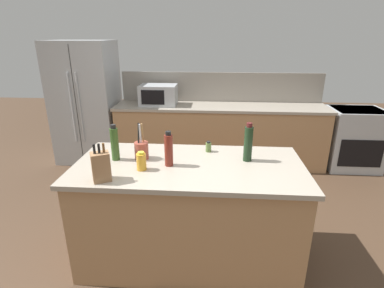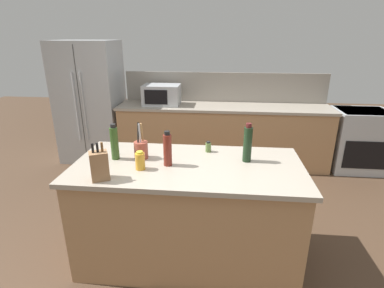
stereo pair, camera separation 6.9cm
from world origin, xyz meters
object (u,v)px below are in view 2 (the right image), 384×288
at_px(microwave, 162,95).
at_px(knife_block, 99,165).
at_px(honey_jar, 140,161).
at_px(wine_bottle, 248,144).
at_px(spice_jar_oregano, 208,147).
at_px(utensil_crock, 141,149).
at_px(range_oven, 358,140).
at_px(refrigerator, 91,102).
at_px(vinegar_bottle, 168,149).
at_px(olive_oil_bottle, 114,143).

relative_size(microwave, knife_block, 1.90).
relative_size(microwave, honey_jar, 3.61).
bearing_deg(wine_bottle, spice_jar_oregano, 151.43).
bearing_deg(utensil_crock, range_oven, 37.51).
xyz_separation_m(range_oven, knife_block, (-2.95, -2.54, 0.59)).
relative_size(refrigerator, microwave, 3.41).
bearing_deg(utensil_crock, knife_block, -114.58).
bearing_deg(microwave, wine_bottle, -61.20).
height_order(spice_jar_oregano, vinegar_bottle, vinegar_bottle).
relative_size(refrigerator, knife_block, 6.48).
distance_m(vinegar_bottle, wine_bottle, 0.67).
relative_size(range_oven, vinegar_bottle, 3.11).
bearing_deg(range_oven, knife_block, -139.22).
bearing_deg(spice_jar_oregano, olive_oil_bottle, -162.69).
relative_size(spice_jar_oregano, honey_jar, 0.65).
relative_size(utensil_crock, wine_bottle, 0.95).
bearing_deg(knife_block, wine_bottle, -4.19).
relative_size(knife_block, spice_jar_oregano, 2.90).
bearing_deg(vinegar_bottle, wine_bottle, 12.99).
bearing_deg(olive_oil_bottle, spice_jar_oregano, 17.31).
height_order(vinegar_bottle, olive_oil_bottle, olive_oil_bottle).
distance_m(spice_jar_oregano, wine_bottle, 0.40).
bearing_deg(microwave, refrigerator, 177.48).
xyz_separation_m(microwave, wine_bottle, (1.15, -2.09, 0.01)).
xyz_separation_m(microwave, olive_oil_bottle, (0.01, -2.15, -0.00)).
xyz_separation_m(refrigerator, spice_jar_oregano, (1.98, -1.95, 0.05)).
xyz_separation_m(microwave, vinegar_bottle, (0.49, -2.24, -0.01)).
distance_m(refrigerator, spice_jar_oregano, 2.78).
relative_size(refrigerator, vinegar_bottle, 6.35).
bearing_deg(honey_jar, vinegar_bottle, 25.77).
bearing_deg(utensil_crock, olive_oil_bottle, -170.17).
bearing_deg(range_oven, utensil_crock, -142.49).
xyz_separation_m(spice_jar_oregano, wine_bottle, (0.34, -0.18, 0.11)).
height_order(spice_jar_oregano, honey_jar, honey_jar).
bearing_deg(utensil_crock, spice_jar_oregano, 20.02).
bearing_deg(honey_jar, range_oven, 40.88).
distance_m(microwave, vinegar_bottle, 2.29).
bearing_deg(vinegar_bottle, honey_jar, -154.23).
height_order(range_oven, microwave, microwave).
distance_m(microwave, wine_bottle, 2.38).
height_order(microwave, knife_block, microwave).
distance_m(knife_block, vinegar_bottle, 0.55).
bearing_deg(range_oven, spice_jar_oregano, -138.83).
distance_m(vinegar_bottle, honey_jar, 0.24).
bearing_deg(vinegar_bottle, knife_block, -146.08).
relative_size(spice_jar_oregano, wine_bottle, 0.30).
bearing_deg(microwave, spice_jar_oregano, -66.96).
bearing_deg(refrigerator, honey_jar, -58.66).
distance_m(refrigerator, vinegar_bottle, 2.83).
height_order(range_oven, wine_bottle, wine_bottle).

